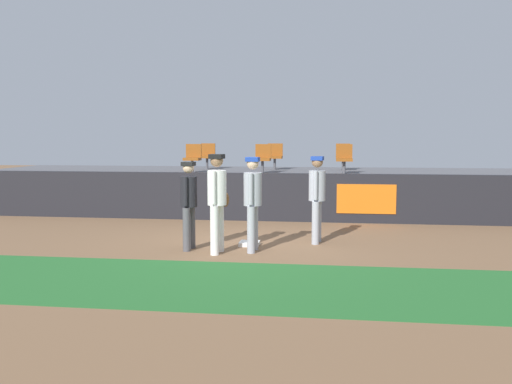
% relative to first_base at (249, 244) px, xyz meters
% --- Properties ---
extents(ground_plane, '(60.00, 60.00, 0.00)m').
position_rel_first_base_xyz_m(ground_plane, '(-0.22, 0.06, -0.04)').
color(ground_plane, brown).
extents(grass_foreground_strip, '(18.00, 2.80, 0.01)m').
position_rel_first_base_xyz_m(grass_foreground_strip, '(-0.22, -2.95, -0.04)').
color(grass_foreground_strip, '#26662B').
rests_on(grass_foreground_strip, ground_plane).
extents(first_base, '(0.40, 0.40, 0.08)m').
position_rel_first_base_xyz_m(first_base, '(0.00, 0.00, 0.00)').
color(first_base, white).
rests_on(first_base, ground_plane).
extents(player_fielder_home, '(0.40, 0.57, 1.89)m').
position_rel_first_base_xyz_m(player_fielder_home, '(-0.49, -0.81, 1.05)').
color(player_fielder_home, white).
rests_on(player_fielder_home, ground_plane).
extents(player_runner_visitor, '(0.36, 0.51, 1.82)m').
position_rel_first_base_xyz_m(player_runner_visitor, '(0.15, -0.57, 1.02)').
color(player_runner_visitor, '#9EA3AD').
rests_on(player_runner_visitor, ground_plane).
extents(player_coach_visitor, '(0.39, 0.50, 1.81)m').
position_rel_first_base_xyz_m(player_coach_visitor, '(1.35, 0.47, 1.01)').
color(player_coach_visitor, '#9EA3AD').
rests_on(player_coach_visitor, ground_plane).
extents(player_umpire, '(0.35, 0.48, 1.73)m').
position_rel_first_base_xyz_m(player_umpire, '(-1.11, -0.56, 0.96)').
color(player_umpire, '#4C4C51').
rests_on(player_umpire, ground_plane).
extents(field_wall, '(18.00, 0.26, 1.26)m').
position_rel_first_base_xyz_m(field_wall, '(-0.21, 3.39, 0.59)').
color(field_wall, black).
rests_on(field_wall, ground_plane).
extents(bleacher_platform, '(18.00, 4.80, 1.17)m').
position_rel_first_base_xyz_m(bleacher_platform, '(-0.22, 5.96, 0.55)').
color(bleacher_platform, '#59595E').
rests_on(bleacher_platform, ground_plane).
extents(seat_front_right, '(0.46, 0.44, 0.84)m').
position_rel_first_base_xyz_m(seat_front_right, '(2.01, 4.83, 1.60)').
color(seat_front_right, '#4C4C51').
rests_on(seat_front_right, bleacher_platform).
extents(seat_front_left, '(0.46, 0.44, 0.84)m').
position_rel_first_base_xyz_m(seat_front_left, '(-2.40, 4.83, 1.60)').
color(seat_front_left, '#4C4C51').
rests_on(seat_front_left, bleacher_platform).
extents(seat_back_left, '(0.46, 0.44, 0.84)m').
position_rel_first_base_xyz_m(seat_back_left, '(-2.36, 6.63, 1.60)').
color(seat_back_left, '#4C4C51').
rests_on(seat_back_left, bleacher_platform).
extents(seat_front_center, '(0.46, 0.44, 0.84)m').
position_rel_first_base_xyz_m(seat_front_center, '(-0.32, 4.83, 1.60)').
color(seat_front_center, '#4C4C51').
rests_on(seat_front_center, bleacher_platform).
extents(seat_back_right, '(0.45, 0.44, 0.84)m').
position_rel_first_base_xyz_m(seat_back_right, '(2.03, 6.63, 1.60)').
color(seat_back_right, '#4C4C51').
rests_on(seat_back_right, bleacher_platform).
extents(seat_back_center, '(0.48, 0.44, 0.84)m').
position_rel_first_base_xyz_m(seat_back_center, '(-0.14, 6.63, 1.60)').
color(seat_back_center, '#4C4C51').
rests_on(seat_back_center, bleacher_platform).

